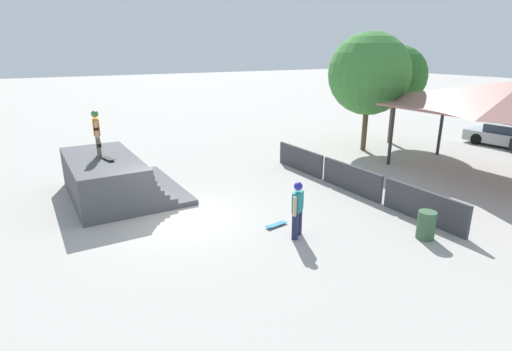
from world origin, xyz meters
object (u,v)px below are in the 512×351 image
Objects in this scene: tree_beside_pavilion at (369,74)px; tree_far_back at (396,76)px; skater_on_deck at (97,130)px; bystander_walking at (298,205)px; parked_car_silver at (508,136)px; skateboard_on_deck at (108,159)px; skateboard_on_ground at (276,225)px; trash_bin at (426,225)px.

tree_beside_pavilion is 2.72m from tree_far_back.
bystander_walking is at bearing 41.45° from skater_on_deck.
parked_car_silver is (4.12, 4.97, -3.29)m from tree_far_back.
parked_car_silver is at bearing -25.63° from bystander_walking.
skateboard_on_deck is at bearing 21.87° from skater_on_deck.
skater_on_deck is 7.44m from skateboard_on_ground.
skateboard_on_deck is 16.58m from tree_far_back.
skater_on_deck is 8.00m from bystander_walking.
tree_beside_pavilion reaches higher than trash_bin.
tree_far_back is (-6.45, 12.40, 3.83)m from skateboard_on_ground.
tree_beside_pavilion reaches higher than skater_on_deck.
trash_bin is at bearing 130.81° from skateboard_on_ground.
skater_on_deck is 16.60m from tree_far_back.
bystander_walking is 1.33m from skateboard_on_ground.
parked_car_silver is at bearing 179.78° from skateboard_on_ground.
tree_far_back is 6.61× the size of trash_bin.
tree_beside_pavilion is 1.40× the size of parked_car_silver.
skateboard_on_deck is at bearing -101.65° from parked_car_silver.
trash_bin is 14.99m from parked_car_silver.
skater_on_deck is at bearing -103.44° from parked_car_silver.
skateboard_on_deck reaches higher than trash_bin.
trash_bin is (2.03, 3.20, -0.58)m from bystander_walking.
bystander_walking is 0.27× the size of tree_beside_pavilion.
skater_on_deck is at bearing -61.88° from skateboard_on_ground.
skateboard_on_deck is (0.71, 0.17, -0.93)m from skater_on_deck.
skater_on_deck is 0.30× the size of tree_far_back.
bystander_walking reaches higher than skateboard_on_ground.
skateboard_on_ground is at bearing 26.49° from skateboard_on_deck.
skateboard_on_deck is 0.19× the size of parked_car_silver.
skateboard_on_ground is 17.54m from parked_car_silver.
skateboard_on_ground is 14.50m from tree_far_back.
tree_beside_pavilion is at bearing -79.81° from tree_far_back.
skateboard_on_ground is at bearing -58.47° from tree_beside_pavilion.
tree_beside_pavilion reaches higher than parked_car_silver.
skater_on_deck is 2.05× the size of skateboard_on_deck.
tree_beside_pavilion is (-0.29, 13.86, 1.58)m from skater_on_deck.
trash_bin is 0.19× the size of parked_car_silver.
tree_far_back is at bearing 83.17° from skateboard_on_deck.
tree_far_back is at bearing 101.22° from skater_on_deck.
skateboard_on_ground is 4.47m from trash_bin.
skater_on_deck reaches higher than trash_bin.
tree_far_back is at bearing 100.19° from tree_beside_pavilion.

